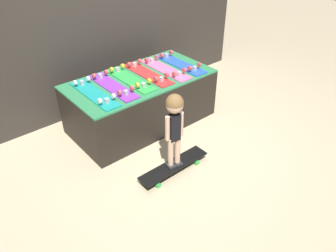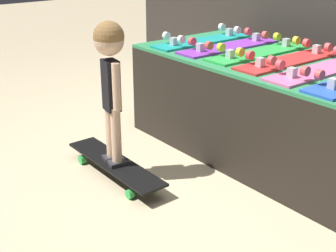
% 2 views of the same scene
% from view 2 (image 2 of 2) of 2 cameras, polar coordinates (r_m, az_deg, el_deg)
% --- Properties ---
extents(ground_plane, '(16.00, 16.00, 0.00)m').
position_cam_2_polar(ground_plane, '(2.79, 4.27, -5.87)').
color(ground_plane, beige).
extents(display_rack, '(1.71, 0.88, 0.62)m').
position_cam_2_polar(display_rack, '(3.03, 12.01, 2.40)').
color(display_rack, black).
rests_on(display_rack, ground_plane).
extents(skateboard_teal_on_rack, '(0.19, 0.79, 0.09)m').
position_cam_2_polar(skateboard_teal_on_rack, '(3.34, 4.26, 10.44)').
color(skateboard_teal_on_rack, teal).
rests_on(skateboard_teal_on_rack, display_rack).
extents(skateboard_purple_on_rack, '(0.19, 0.79, 0.09)m').
position_cam_2_polar(skateboard_purple_on_rack, '(3.18, 7.51, 9.73)').
color(skateboard_purple_on_rack, purple).
rests_on(skateboard_purple_on_rack, display_rack).
extents(skateboard_green_on_rack, '(0.19, 0.79, 0.09)m').
position_cam_2_polar(skateboard_green_on_rack, '(3.04, 11.08, 8.91)').
color(skateboard_green_on_rack, green).
rests_on(skateboard_green_on_rack, display_rack).
extents(skateboard_red_on_rack, '(0.19, 0.79, 0.09)m').
position_cam_2_polar(skateboard_red_on_rack, '(2.88, 14.61, 7.89)').
color(skateboard_red_on_rack, red).
rests_on(skateboard_red_on_rack, display_rack).
extents(skateboard_pink_on_rack, '(0.19, 0.79, 0.09)m').
position_cam_2_polar(skateboard_pink_on_rack, '(2.72, 18.22, 6.67)').
color(skateboard_pink_on_rack, pink).
rests_on(skateboard_pink_on_rack, display_rack).
extents(skateboard_on_floor, '(0.80, 0.18, 0.09)m').
position_cam_2_polar(skateboard_on_floor, '(2.75, -6.50, -4.70)').
color(skateboard_on_floor, black).
rests_on(skateboard_on_floor, ground_plane).
extents(child, '(0.19, 0.16, 0.81)m').
position_cam_2_polar(child, '(2.54, -7.07, 7.18)').
color(child, '#2D2D33').
rests_on(child, skateboard_on_floor).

